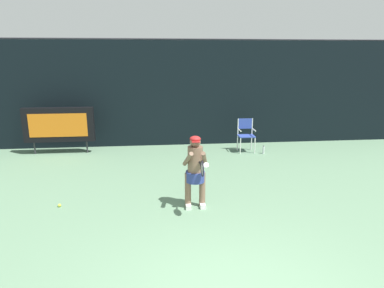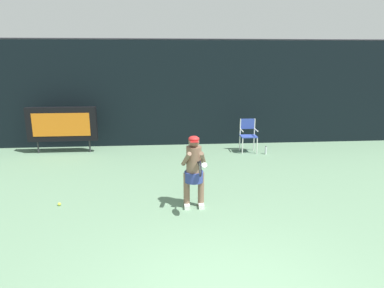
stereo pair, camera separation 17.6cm
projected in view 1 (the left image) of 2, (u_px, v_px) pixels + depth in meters
name	position (u px, v px, depth m)	size (l,w,h in m)	color
backdrop_screen	(182.00, 94.00, 11.87)	(18.00, 0.12, 3.66)	black
scoreboard	(59.00, 125.00, 10.92)	(2.20, 0.21, 1.50)	black
umpire_chair	(246.00, 133.00, 11.26)	(0.52, 0.44, 1.08)	white
water_bottle	(263.00, 150.00, 11.09)	(0.07, 0.07, 0.27)	silver
tennis_player	(195.00, 169.00, 7.00)	(0.52, 0.59, 1.52)	white
tennis_racket	(202.00, 168.00, 6.45)	(0.03, 0.60, 0.31)	black
tennis_ball_loose	(59.00, 205.00, 7.19)	(0.07, 0.07, 0.07)	#CCDB3D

